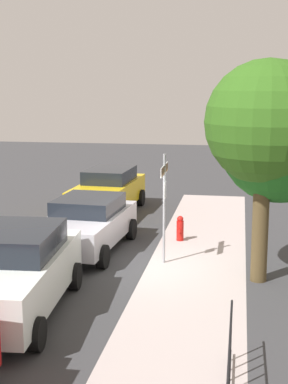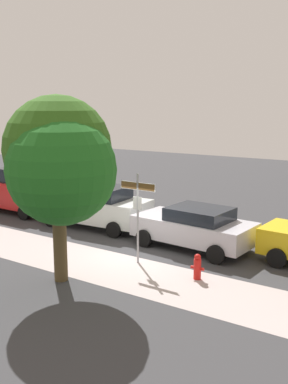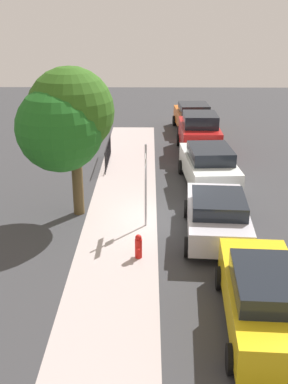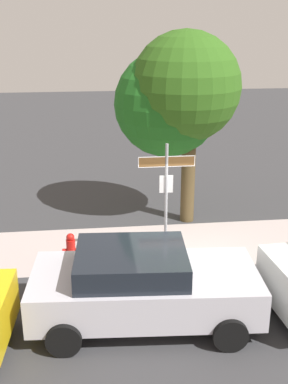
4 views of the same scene
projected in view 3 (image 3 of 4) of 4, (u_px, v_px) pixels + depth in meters
name	position (u px, v px, depth m)	size (l,w,h in m)	color
ground_plane	(157.00, 220.00, 16.99)	(60.00, 60.00, 0.00)	#38383A
sidewalk_strip	(124.00, 199.00, 18.86)	(24.00, 2.60, 0.00)	#B3A4A1
street_sign	(146.00, 172.00, 15.87)	(1.31, 0.07, 2.97)	#9EA0A5
shade_tree	(67.00, 117.00, 16.00)	(3.44, 3.33, 5.39)	#4E3F24
car_yellow	(265.00, 297.00, 11.02)	(4.76, 2.22, 1.65)	yellow
car_silver	(217.00, 215.00, 15.51)	(4.46, 2.39, 1.53)	silver
car_white	(209.00, 166.00, 19.93)	(4.81, 2.36, 1.78)	white
car_red	(199.00, 134.00, 24.34)	(4.15, 2.13, 2.16)	#B21716
car_orange	(193.00, 117.00, 28.87)	(4.28, 2.35, 1.72)	orange
iron_fence	(108.00, 153.00, 22.88)	(3.51, 0.04, 1.07)	black
fire_hydrant	(138.00, 246.00, 14.35)	(0.42, 0.22, 0.78)	red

